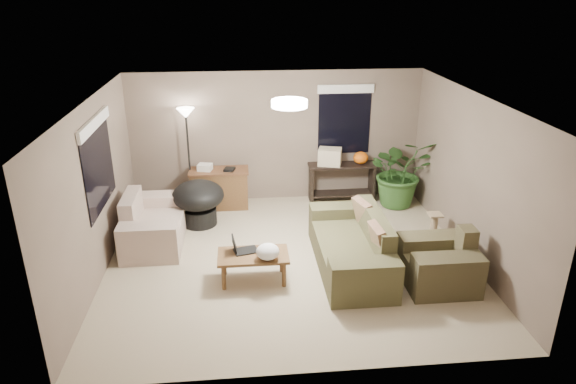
{
  "coord_description": "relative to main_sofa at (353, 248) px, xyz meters",
  "views": [
    {
      "loc": [
        -0.69,
        -6.92,
        3.96
      ],
      "look_at": [
        0.0,
        0.2,
        1.05
      ],
      "focal_mm": 32.0,
      "sensor_mm": 36.0,
      "label": 1
    }
  ],
  "objects": [
    {
      "name": "window_left",
      "position": [
        -3.66,
        0.57,
        1.49
      ],
      "size": [
        0.05,
        1.56,
        1.33
      ],
      "color": "black",
      "rests_on": "room_shell"
    },
    {
      "name": "cardboard_box",
      "position": [
        0.07,
        2.51,
        0.61
      ],
      "size": [
        0.5,
        0.42,
        0.32
      ],
      "primitive_type": "cube",
      "rotation": [
        0.0,
        0.0,
        -0.28
      ],
      "color": "beige",
      "rests_on": "console_table"
    },
    {
      "name": "armchair",
      "position": [
        1.11,
        -0.58,
        0.0
      ],
      "size": [
        0.95,
        1.0,
        0.85
      ],
      "color": "brown",
      "rests_on": "ground"
    },
    {
      "name": "window_back",
      "position": [
        0.37,
        2.75,
        1.49
      ],
      "size": [
        1.06,
        0.05,
        1.33
      ],
      "color": "black",
      "rests_on": "room_shell"
    },
    {
      "name": "papasan_chair",
      "position": [
        -2.38,
        1.7,
        0.17
      ],
      "size": [
        1.06,
        1.06,
        0.8
      ],
      "color": "black",
      "rests_on": "ground"
    },
    {
      "name": "laptop",
      "position": [
        -1.66,
        -0.16,
        0.19
      ],
      "size": [
        0.39,
        0.3,
        0.24
      ],
      "color": "black",
      "rests_on": "coffee_table"
    },
    {
      "name": "floor_lamp",
      "position": [
        -2.57,
        2.48,
        1.3
      ],
      "size": [
        0.32,
        0.32,
        1.91
      ],
      "color": "black",
      "rests_on": "ground"
    },
    {
      "name": "throw_pillows",
      "position": [
        0.26,
        0.0,
        0.36
      ],
      "size": [
        0.35,
        1.38,
        0.47
      ],
      "color": "#8C7251",
      "rests_on": "main_sofa"
    },
    {
      "name": "console_table",
      "position": [
        0.32,
        2.51,
        0.14
      ],
      "size": [
        1.3,
        0.4,
        0.75
      ],
      "color": "black",
      "rests_on": "ground"
    },
    {
      "name": "houseplant",
      "position": [
        1.37,
        2.2,
        0.23
      ],
      "size": [
        1.22,
        1.35,
        1.06
      ],
      "primitive_type": "imported",
      "color": "#2D5923",
      "rests_on": "ground"
    },
    {
      "name": "main_sofa",
      "position": [
        0.0,
        0.0,
        0.0
      ],
      "size": [
        0.95,
        2.2,
        0.85
      ],
      "color": "#4B492D",
      "rests_on": "ground"
    },
    {
      "name": "desk_papers",
      "position": [
        -2.19,
        2.41,
        0.51
      ],
      "size": [
        0.71,
        0.31,
        0.12
      ],
      "color": "silver",
      "rests_on": "desk"
    },
    {
      "name": "plastic_bag",
      "position": [
        -1.3,
        -0.41,
        0.24
      ],
      "size": [
        0.42,
        0.4,
        0.23
      ],
      "primitive_type": "ellipsoid",
      "rotation": [
        0.0,
        0.0,
        -0.42
      ],
      "color": "white",
      "rests_on": "coffee_table"
    },
    {
      "name": "room_shell",
      "position": [
        -0.93,
        0.27,
        0.96
      ],
      "size": [
        5.5,
        5.5,
        5.5
      ],
      "color": "#BEB18D",
      "rests_on": "ground"
    },
    {
      "name": "pumpkin",
      "position": [
        0.67,
        2.51,
        0.57
      ],
      "size": [
        0.34,
        0.34,
        0.23
      ],
      "primitive_type": "ellipsoid",
      "rotation": [
        0.0,
        0.0,
        -0.24
      ],
      "color": "orange",
      "rests_on": "console_table"
    },
    {
      "name": "cat_scratching_post",
      "position": [
        1.49,
        0.66,
        -0.08
      ],
      "size": [
        0.32,
        0.32,
        0.5
      ],
      "color": "tan",
      "rests_on": "ground"
    },
    {
      "name": "desk",
      "position": [
        -2.04,
        2.42,
        0.08
      ],
      "size": [
        1.1,
        0.5,
        0.75
      ],
      "color": "brown",
      "rests_on": "ground"
    },
    {
      "name": "loveseat",
      "position": [
        -3.09,
        1.08,
        0.0
      ],
      "size": [
        0.9,
        1.6,
        0.85
      ],
      "color": "beige",
      "rests_on": "ground"
    },
    {
      "name": "ceiling_fixture",
      "position": [
        -0.93,
        0.27,
        2.15
      ],
      "size": [
        0.5,
        0.5,
        0.1
      ],
      "primitive_type": "cylinder",
      "color": "white",
      "rests_on": "room_shell"
    },
    {
      "name": "coffee_table",
      "position": [
        -1.5,
        -0.26,
        0.06
      ],
      "size": [
        1.0,
        0.55,
        0.42
      ],
      "color": "brown",
      "rests_on": "ground"
    }
  ]
}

